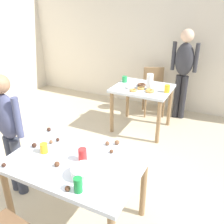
{
  "coord_description": "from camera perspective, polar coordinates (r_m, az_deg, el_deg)",
  "views": [
    {
      "loc": [
        1.07,
        -1.56,
        2.07
      ],
      "look_at": [
        -0.04,
        0.69,
        0.9
      ],
      "focal_mm": 39.69,
      "sensor_mm": 36.0,
      "label": 1
    }
  ],
  "objects": [
    {
      "name": "donut_far_0",
      "position": [
        3.96,
        4.25,
        5.78
      ],
      "size": [
        0.14,
        0.14,
        0.04
      ],
      "primitive_type": "torus",
      "color": "white",
      "rests_on": "dining_table_far"
    },
    {
      "name": "cake_ball_4",
      "position": [
        2.76,
        -14.33,
        -3.91
      ],
      "size": [
        0.04,
        0.04,
        0.04
      ],
      "primitive_type": "sphere",
      "color": "#3D2319",
      "rests_on": "dining_table_near"
    },
    {
      "name": "cup_near_0",
      "position": [
        2.22,
        -6.79,
        -9.74
      ],
      "size": [
        0.08,
        0.08,
        0.12
      ],
      "primitive_type": "cylinder",
      "color": "red",
      "rests_on": "dining_table_near"
    },
    {
      "name": "pitcher_far",
      "position": [
        3.91,
        8.71,
        6.91
      ],
      "size": [
        0.1,
        0.1,
        0.25
      ],
      "primitive_type": "cylinder",
      "color": "white",
      "rests_on": "dining_table_far"
    },
    {
      "name": "cup_far_0",
      "position": [
        4.24,
        2.92,
        7.56
      ],
      "size": [
        0.09,
        0.09,
        0.1
      ],
      "primitive_type": "cylinder",
      "color": "green",
      "rests_on": "dining_table_far"
    },
    {
      "name": "soda_can",
      "position": [
        1.92,
        -7.83,
        -16.28
      ],
      "size": [
        0.07,
        0.07,
        0.12
      ],
      "primitive_type": "cylinder",
      "color": "#198438",
      "rests_on": "dining_table_near"
    },
    {
      "name": "person_adult_far",
      "position": [
        4.54,
        16.17,
        9.96
      ],
      "size": [
        0.45,
        0.22,
        1.6
      ],
      "color": "#28282D",
      "rests_on": "ground_plane"
    },
    {
      "name": "mixing_bowl",
      "position": [
        2.05,
        -6.47,
        -13.6
      ],
      "size": [
        0.21,
        0.21,
        0.09
      ],
      "primitive_type": "cylinder",
      "color": "white",
      "rests_on": "dining_table_near"
    },
    {
      "name": "donut_far_3",
      "position": [
        4.08,
        6.82,
        6.23
      ],
      "size": [
        0.14,
        0.14,
        0.04
      ],
      "primitive_type": "torus",
      "color": "brown",
      "rests_on": "dining_table_far"
    },
    {
      "name": "cake_ball_1",
      "position": [
        2.54,
        -13.87,
        -6.69
      ],
      "size": [
        0.04,
        0.04,
        0.04
      ],
      "primitive_type": "sphere",
      "color": "brown",
      "rests_on": "dining_table_near"
    },
    {
      "name": "cup_far_1",
      "position": [
        3.85,
        12.57,
        5.25
      ],
      "size": [
        0.08,
        0.08,
        0.12
      ],
      "primitive_type": "cylinder",
      "color": "yellow",
      "rests_on": "dining_table_far"
    },
    {
      "name": "cake_ball_5",
      "position": [
        2.21,
        -12.56,
        -11.63
      ],
      "size": [
        0.05,
        0.05,
        0.05
      ],
      "primitive_type": "sphere",
      "color": "brown",
      "rests_on": "dining_table_near"
    },
    {
      "name": "cake_ball_3",
      "position": [
        2.51,
        -17.48,
        -7.32
      ],
      "size": [
        0.05,
        0.05,
        0.05
      ],
      "primitive_type": "sphere",
      "color": "#3D2319",
      "rests_on": "dining_table_near"
    },
    {
      "name": "ground_plane",
      "position": [
        2.8,
        -6.0,
        -22.75
      ],
      "size": [
        6.4,
        6.4,
        0.0
      ],
      "primitive_type": "plane",
      "color": "beige"
    },
    {
      "name": "donut_far_2",
      "position": [
        3.83,
        8.74,
        4.86
      ],
      "size": [
        0.14,
        0.14,
        0.04
      ],
      "primitive_type": "torus",
      "color": "gold",
      "rests_on": "dining_table_far"
    },
    {
      "name": "donut_far_4",
      "position": [
        3.93,
        6.69,
        5.49
      ],
      "size": [
        0.12,
        0.12,
        0.04
      ],
      "primitive_type": "torus",
      "color": "gold",
      "rests_on": "dining_table_far"
    },
    {
      "name": "cake_ball_2",
      "position": [
        2.32,
        -0.14,
        -9.04
      ],
      "size": [
        0.04,
        0.04,
        0.04
      ],
      "primitive_type": "sphere",
      "color": "brown",
      "rests_on": "dining_table_near"
    },
    {
      "name": "cake_ball_9",
      "position": [
        2.44,
        1.17,
        -7.03
      ],
      "size": [
        0.05,
        0.05,
        0.05
      ],
      "primitive_type": "sphere",
      "color": "brown",
      "rests_on": "dining_table_near"
    },
    {
      "name": "cake_ball_6",
      "position": [
        2.34,
        -23.67,
        -11.12
      ],
      "size": [
        0.04,
        0.04,
        0.04
      ],
      "primitive_type": "sphere",
      "color": "#3D2319",
      "rests_on": "dining_table_near"
    },
    {
      "name": "chair_far_table",
      "position": [
        4.79,
        9.54,
        5.48
      ],
      "size": [
        0.53,
        0.53,
        0.87
      ],
      "color": "olive",
      "rests_on": "ground_plane"
    },
    {
      "name": "cake_ball_7",
      "position": [
        2.56,
        -12.37,
        -6.23
      ],
      "size": [
        0.04,
        0.04,
        0.04
      ],
      "primitive_type": "sphere",
      "color": "#3D2319",
      "rests_on": "dining_table_near"
    },
    {
      "name": "cake_ball_8",
      "position": [
        1.96,
        -10.19,
        -16.96
      ],
      "size": [
        0.04,
        0.04,
        0.04
      ],
      "primitive_type": "sphere",
      "color": "brown",
      "rests_on": "dining_table_near"
    },
    {
      "name": "dining_table_near",
      "position": [
        2.33,
        -8.22,
        -12.74
      ],
      "size": [
        1.19,
        0.83,
        0.75
      ],
      "color": "silver",
      "rests_on": "ground_plane"
    },
    {
      "name": "cake_ball_0",
      "position": [
        2.43,
        -1.05,
        -7.22
      ],
      "size": [
        0.04,
        0.04,
        0.04
      ],
      "primitive_type": "sphere",
      "color": "brown",
      "rests_on": "dining_table_near"
    },
    {
      "name": "wall_back",
      "position": [
        4.94,
        14.02,
        15.33
      ],
      "size": [
        6.4,
        0.1,
        2.6
      ],
      "primitive_type": "cube",
      "color": "beige",
      "rests_on": "ground_plane"
    },
    {
      "name": "dining_table_far",
      "position": [
        4.07,
        6.99,
        4.12
      ],
      "size": [
        0.9,
        0.78,
        0.75
      ],
      "color": "silver",
      "rests_on": "ground_plane"
    },
    {
      "name": "donut_far_1",
      "position": [
        3.83,
        4.9,
        5.0
      ],
      "size": [
        0.11,
        0.11,
        0.03
      ],
      "primitive_type": "torus",
      "color": "gold",
      "rests_on": "dining_table_far"
    },
    {
      "name": "person_girl_near",
      "position": [
        2.8,
        -22.73,
        -3.34
      ],
      "size": [
        0.46,
        0.24,
        1.4
      ],
      "color": "#383D4C",
      "rests_on": "ground_plane"
    },
    {
      "name": "cup_near_1",
      "position": [
        2.4,
        -15.41,
        -8.02
      ],
      "size": [
        0.07,
        0.07,
        0.09
      ],
      "primitive_type": "cylinder",
      "color": "yellow",
      "rests_on": "dining_table_near"
    },
    {
      "name": "fork_near",
      "position": [
        2.46,
        -20.57,
        -9.22
      ],
      "size": [
        0.17,
        0.02,
        0.01
      ],
      "primitive_type": "cube",
      "color": "silver",
      "rests_on": "dining_table_near"
    }
  ]
}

